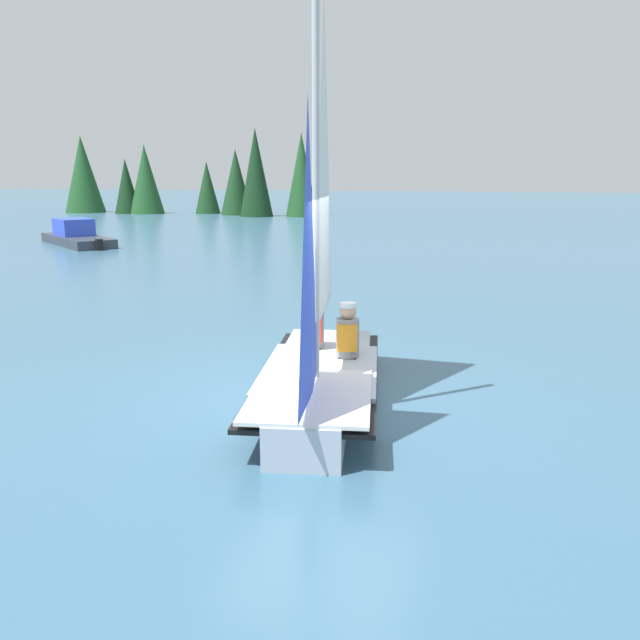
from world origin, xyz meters
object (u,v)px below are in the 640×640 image
(sailboat_main, at_px, (320,346))
(sailor_helm, at_px, (348,343))
(sailor_crew, at_px, (313,334))
(motorboat_distant, at_px, (76,236))

(sailboat_main, distance_m, sailor_helm, 0.59)
(sailor_helm, xyz_separation_m, sailor_crew, (-0.57, 0.29, 0.00))
(sailboat_main, xyz_separation_m, sailor_crew, (-0.38, 0.85, -0.08))
(sailor_helm, distance_m, sailor_crew, 0.65)
(sailboat_main, relative_size, sailor_helm, 4.31)
(sailor_crew, relative_size, motorboat_distant, 0.23)
(sailor_helm, bearing_deg, motorboat_distant, -144.73)
(sailor_helm, distance_m, motorboat_distant, 21.32)
(sailboat_main, height_order, sailor_helm, sailboat_main)
(sailboat_main, xyz_separation_m, motorboat_distant, (-15.67, 14.78, -0.34))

